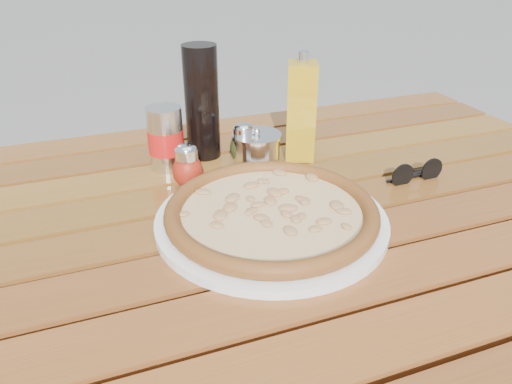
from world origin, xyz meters
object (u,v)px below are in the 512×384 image
object	(u,v)px
table	(260,252)
soda_can	(166,139)
pepper_shaker	(187,167)
plate	(271,220)
olive_oil_cruet	(301,111)
pizza	(271,211)
sunglasses	(416,173)
oregano_shaker	(244,144)
parmesan_tin	(257,148)
dark_bottle	(202,103)

from	to	relation	value
table	soda_can	distance (m)	0.28
pepper_shaker	soda_can	bearing A→B (deg)	101.41
plate	olive_oil_cruet	size ratio (longest dim) A/B	1.71
plate	pizza	xyz separation A→B (m)	(0.00, 0.00, 0.02)
sunglasses	pepper_shaker	bearing A→B (deg)	160.90
oregano_shaker	parmesan_tin	xyz separation A→B (m)	(0.02, -0.01, -0.01)
table	dark_bottle	size ratio (longest dim) A/B	6.36
olive_oil_cruet	sunglasses	xyz separation A→B (m)	(0.15, -0.17, -0.08)
plate	oregano_shaker	distance (m)	0.24
pepper_shaker	parmesan_tin	distance (m)	0.16
oregano_shaker	pizza	bearing A→B (deg)	-98.90
soda_can	oregano_shaker	bearing A→B (deg)	-10.80
plate	dark_bottle	bearing A→B (deg)	95.30
parmesan_tin	table	bearing A→B (deg)	-108.91
soda_can	olive_oil_cruet	distance (m)	0.26
table	parmesan_tin	size ratio (longest dim) A/B	12.50
pepper_shaker	sunglasses	world-z (taller)	pepper_shaker
dark_bottle	soda_can	size ratio (longest dim) A/B	1.83
sunglasses	dark_bottle	bearing A→B (deg)	141.72
table	pizza	xyz separation A→B (m)	(0.00, -0.04, 0.10)
olive_oil_cruet	plate	bearing A→B (deg)	-124.50
plate	olive_oil_cruet	world-z (taller)	olive_oil_cruet
dark_bottle	parmesan_tin	world-z (taller)	dark_bottle
olive_oil_cruet	parmesan_tin	xyz separation A→B (m)	(-0.09, 0.01, -0.07)
table	soda_can	world-z (taller)	soda_can
table	olive_oil_cruet	size ratio (longest dim) A/B	6.67
pizza	parmesan_tin	bearing A→B (deg)	75.03
plate	sunglasses	bearing A→B (deg)	8.69
oregano_shaker	olive_oil_cruet	bearing A→B (deg)	-8.89
soda_can	sunglasses	xyz separation A→B (m)	(0.41, -0.21, -0.04)
olive_oil_cruet	parmesan_tin	world-z (taller)	olive_oil_cruet
plate	dark_bottle	distance (m)	0.31
table	pizza	bearing A→B (deg)	-82.24
pizza	oregano_shaker	bearing A→B (deg)	81.10
pizza	oregano_shaker	xyz separation A→B (m)	(0.04, 0.23, 0.02)
plate	pepper_shaker	distance (m)	0.20
oregano_shaker	parmesan_tin	size ratio (longest dim) A/B	0.73
pepper_shaker	dark_bottle	distance (m)	0.15
soda_can	olive_oil_cruet	xyz separation A→B (m)	(0.26, -0.05, 0.04)
pizza	dark_bottle	xyz separation A→B (m)	(-0.03, 0.29, 0.09)
pizza	sunglasses	world-z (taller)	sunglasses
plate	pepper_shaker	world-z (taller)	pepper_shaker
parmesan_tin	pizza	bearing A→B (deg)	-104.97
plate	dark_bottle	xyz separation A→B (m)	(-0.03, 0.29, 0.10)
table	parmesan_tin	xyz separation A→B (m)	(0.06, 0.19, 0.11)
pizza	dark_bottle	distance (m)	0.31
plate	olive_oil_cruet	distance (m)	0.28
soda_can	olive_oil_cruet	world-z (taller)	olive_oil_cruet
parmesan_tin	sunglasses	size ratio (longest dim) A/B	1.02
pizza	soda_can	world-z (taller)	soda_can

